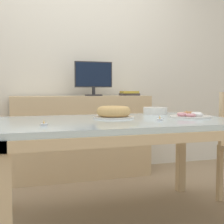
{
  "coord_description": "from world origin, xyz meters",
  "views": [
    {
      "loc": [
        -0.75,
        -2.09,
        0.95
      ],
      "look_at": [
        -0.08,
        -0.07,
        0.81
      ],
      "focal_mm": 50.0,
      "sensor_mm": 36.0,
      "label": 1
    }
  ],
  "objects": [
    {
      "name": "tealight_centre",
      "position": [
        0.72,
        0.28,
        0.76
      ],
      "size": [
        0.04,
        0.04,
        0.04
      ],
      "color": "silver",
      "rests_on": "dining_table"
    },
    {
      "name": "wall_back",
      "position": [
        0.0,
        1.56,
        1.3
      ],
      "size": [
        8.0,
        0.1,
        2.6
      ],
      "primitive_type": "cube",
      "color": "silver",
      "rests_on": "ground"
    },
    {
      "name": "tealight_near_cakes",
      "position": [
        0.22,
        -0.18,
        0.76
      ],
      "size": [
        0.04,
        0.04,
        0.04
      ],
      "color": "silver",
      "rests_on": "dining_table"
    },
    {
      "name": "sideboard",
      "position": [
        0.0,
        1.26,
        0.45
      ],
      "size": [
        1.5,
        0.44,
        0.89
      ],
      "color": "#D1B284",
      "rests_on": "ground"
    },
    {
      "name": "plate_stack",
      "position": [
        0.47,
        0.38,
        0.78
      ],
      "size": [
        0.21,
        0.21,
        0.06
      ],
      "color": "silver",
      "rests_on": "dining_table"
    },
    {
      "name": "book_stack",
      "position": [
        0.57,
        1.26,
        0.92
      ],
      "size": [
        0.24,
        0.17,
        0.05
      ],
      "color": "#3F3838",
      "rests_on": "sideboard"
    },
    {
      "name": "dining_table",
      "position": [
        0.0,
        0.0,
        0.66
      ],
      "size": [
        1.69,
        1.06,
        0.75
      ],
      "color": "silver",
      "rests_on": "ground"
    },
    {
      "name": "ground_plane",
      "position": [
        0.0,
        0.0,
        0.0
      ],
      "size": [
        12.0,
        12.0,
        0.0
      ],
      "primitive_type": "plane",
      "color": "#997F60"
    },
    {
      "name": "tealight_left_edge",
      "position": [
        -0.56,
        -0.25,
        0.76
      ],
      "size": [
        0.04,
        0.04,
        0.04
      ],
      "color": "silver",
      "rests_on": "dining_table"
    },
    {
      "name": "computer_monitor",
      "position": [
        0.14,
        1.26,
        1.08
      ],
      "size": [
        0.42,
        0.2,
        0.38
      ],
      "color": "#262628",
      "rests_on": "sideboard"
    },
    {
      "name": "pastry_platter",
      "position": [
        0.56,
        -0.02,
        0.76
      ],
      "size": [
        0.31,
        0.31,
        0.04
      ],
      "color": "silver",
      "rests_on": "dining_table"
    },
    {
      "name": "cake_chocolate_round",
      "position": [
        -0.01,
        0.12,
        0.79
      ],
      "size": [
        0.31,
        0.31,
        0.09
      ],
      "color": "silver",
      "rests_on": "dining_table"
    }
  ]
}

